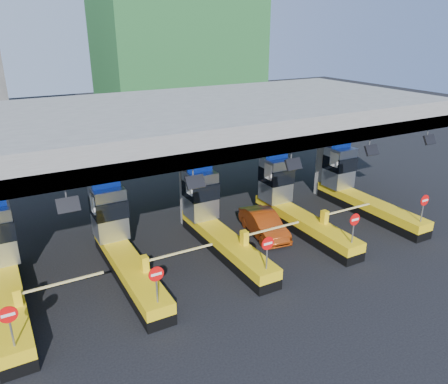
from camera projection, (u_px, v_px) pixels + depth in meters
ground at (216, 246)px, 23.01m from camera, size 120.00×120.00×0.00m
toll_canopy at (190, 121)px, 23.16m from camera, size 28.00×12.09×7.00m
toll_lane_far_left at (2, 268)px, 18.20m from camera, size 4.43×8.00×4.16m
toll_lane_left at (120, 241)px, 20.47m from camera, size 4.43×8.00×4.16m
toll_lane_center at (214, 220)px, 22.74m from camera, size 4.43×8.00×4.16m
toll_lane_right at (291, 202)px, 25.01m from camera, size 4.43×8.00×4.16m
toll_lane_far_right at (355, 187)px, 27.28m from camera, size 4.43×8.00×4.16m
red_car at (264, 224)px, 23.94m from camera, size 2.02×4.23×1.34m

